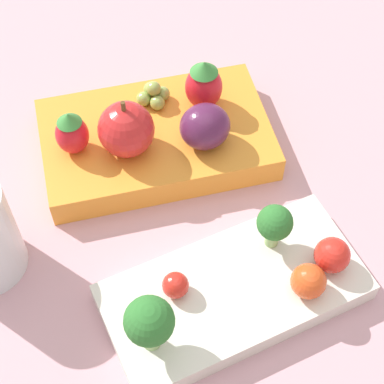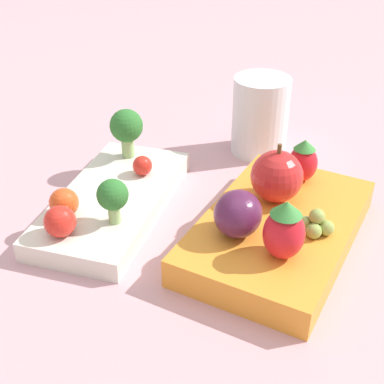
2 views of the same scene
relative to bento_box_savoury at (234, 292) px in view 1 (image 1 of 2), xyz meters
The scene contains 13 objects.
ground_plane 0.08m from the bento_box_savoury, 93.94° to the right, with size 4.00×4.00×0.00m, color #C6939E.
bento_box_savoury is the anchor object (origin of this frame).
bento_box_fruit 0.16m from the bento_box_savoury, 88.15° to the right, with size 0.22×0.15×0.03m.
broccoli_floret_0 0.09m from the bento_box_savoury, 14.73° to the left, with size 0.04×0.04×0.05m.
broccoli_floret_1 0.06m from the bento_box_savoury, 149.52° to the right, with size 0.03×0.03×0.04m.
cherry_tomato_0 0.08m from the bento_box_savoury, behind, with size 0.03×0.03×0.03m.
cherry_tomato_1 0.06m from the bento_box_savoury, 155.67° to the left, with size 0.03×0.03×0.03m.
cherry_tomato_2 0.05m from the bento_box_savoury, 15.94° to the right, with size 0.02×0.02×0.02m.
apple 0.16m from the bento_box_savoury, 77.38° to the right, with size 0.05×0.05×0.06m.
strawberry_0 0.19m from the bento_box_savoury, 104.49° to the right, with size 0.03×0.03×0.05m.
strawberry_1 0.19m from the bento_box_savoury, 65.39° to the right, with size 0.03×0.03×0.04m.
plum 0.14m from the bento_box_savoury, 102.50° to the right, with size 0.04×0.04×0.04m.
grape_cluster 0.20m from the bento_box_savoury, 91.26° to the right, with size 0.03×0.03×0.02m.
Camera 1 is at (0.12, 0.27, 0.46)m, focal length 60.00 mm.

